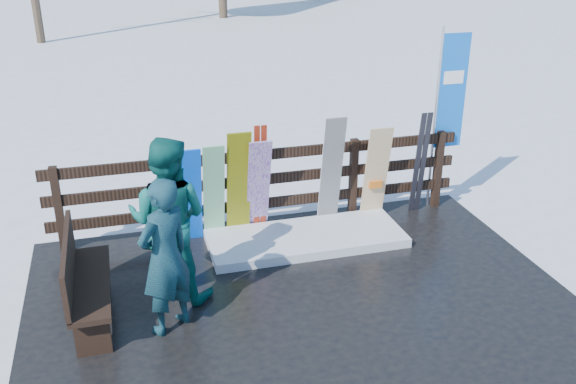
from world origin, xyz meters
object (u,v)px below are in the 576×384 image
object	(u,v)px
snowboard_3	(258,187)
snowboard_4	(331,172)
person_front	(165,257)
snowboard_5	(376,174)
snowboard_0	(191,196)
person_back	(168,220)
bench	(82,279)
rental_flag	(448,98)
snowboard_1	(214,193)
snowboard_2	(239,185)

from	to	relation	value
snowboard_3	snowboard_4	xyz separation A→B (m)	(1.00, 0.00, 0.10)
person_front	snowboard_5	bearing A→B (deg)	175.80
snowboard_0	person_back	bearing A→B (deg)	-108.34
bench	rental_flag	size ratio (longest dim) A/B	0.58
rental_flag	person_front	size ratio (longest dim) A/B	1.55
snowboard_0	snowboard_1	size ratio (longest dim) A/B	0.98
snowboard_2	rental_flag	bearing A→B (deg)	5.08
rental_flag	person_front	world-z (taller)	rental_flag
snowboard_4	person_front	xyz separation A→B (m)	(-2.36, -1.80, 0.04)
bench	person_back	size ratio (longest dim) A/B	0.80
snowboard_2	person_back	size ratio (longest dim) A/B	0.82
bench	snowboard_5	world-z (taller)	snowboard_5
snowboard_4	snowboard_5	size ratio (longest dim) A/B	1.14
snowboard_1	person_back	size ratio (longest dim) A/B	0.75
person_front	bench	bearing A→B (deg)	-58.15
rental_flag	snowboard_5	bearing A→B (deg)	-166.57
snowboard_5	snowboard_0	bearing A→B (deg)	180.00
snowboard_0	snowboard_2	bearing A→B (deg)	0.00
snowboard_3	rental_flag	size ratio (longest dim) A/B	0.55
snowboard_1	snowboard_2	xyz separation A→B (m)	(0.32, 0.00, 0.07)
snowboard_0	bench	bearing A→B (deg)	-132.53
snowboard_1	snowboard_5	xyz separation A→B (m)	(2.23, -0.00, 0.01)
snowboard_5	bench	bearing A→B (deg)	-159.38
snowboard_2	rental_flag	distance (m)	3.16
bench	snowboard_2	size ratio (longest dim) A/B	0.98
person_back	rental_flag	bearing A→B (deg)	-134.85
snowboard_4	bench	bearing A→B (deg)	-155.66
snowboard_3	rental_flag	distance (m)	2.93
snowboard_3	bench	bearing A→B (deg)	-146.69
snowboard_0	snowboard_2	xyz separation A→B (m)	(0.61, 0.00, 0.08)
person_front	snowboard_2	bearing A→B (deg)	-156.63
bench	snowboard_1	xyz separation A→B (m)	(1.62, 1.45, 0.17)
snowboard_0	snowboard_3	bearing A→B (deg)	-0.00
snowboard_0	person_back	xyz separation A→B (m)	(-0.39, -1.17, 0.26)
snowboard_5	rental_flag	bearing A→B (deg)	13.43
bench	snowboard_2	world-z (taller)	snowboard_2
snowboard_3	person_front	bearing A→B (deg)	-127.17
snowboard_3	snowboard_5	size ratio (longest dim) A/B	1.01
snowboard_1	rental_flag	distance (m)	3.50
snowboard_0	snowboard_3	distance (m)	0.87
snowboard_4	snowboard_1	bearing A→B (deg)	-180.00
snowboard_2	rental_flag	xyz separation A→B (m)	(3.04, 0.27, 0.85)
snowboard_0	snowboard_2	size ratio (longest dim) A/B	0.89
bench	snowboard_5	bearing A→B (deg)	20.62
snowboard_1	snowboard_4	world-z (taller)	snowboard_4
snowboard_0	snowboard_4	xyz separation A→B (m)	(1.87, 0.00, 0.12)
person_front	person_back	bearing A→B (deg)	-134.39
snowboard_2	person_back	bearing A→B (deg)	-130.49
snowboard_0	person_front	bearing A→B (deg)	-105.26
snowboard_3	person_front	world-z (taller)	person_front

